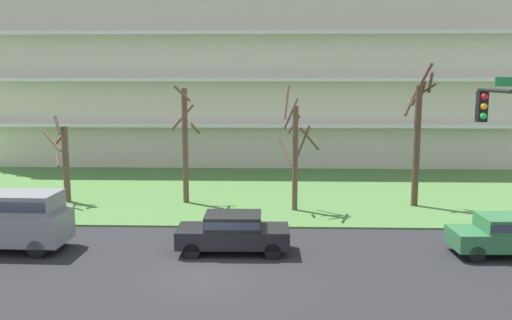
% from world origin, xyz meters
% --- Properties ---
extents(ground, '(160.00, 160.00, 0.00)m').
position_xyz_m(ground, '(0.00, 0.00, 0.00)').
color(ground, '#232326').
extents(grass_lawn_strip, '(80.00, 16.00, 0.08)m').
position_xyz_m(grass_lawn_strip, '(0.00, 14.00, 0.04)').
color(grass_lawn_strip, '#477238').
rests_on(grass_lawn_strip, ground).
extents(apartment_building, '(41.52, 12.06, 16.72)m').
position_xyz_m(apartment_building, '(0.00, 27.55, 8.36)').
color(apartment_building, beige).
rests_on(apartment_building, ground).
extents(tree_far_left, '(1.36, 1.75, 4.83)m').
position_xyz_m(tree_far_left, '(-9.02, 10.65, 2.39)').
color(tree_far_left, brown).
rests_on(tree_far_left, ground).
extents(tree_left, '(1.64, 1.63, 6.46)m').
position_xyz_m(tree_left, '(-2.37, 10.74, 3.36)').
color(tree_left, brown).
rests_on(tree_left, ground).
extents(tree_center, '(2.14, 2.04, 6.45)m').
position_xyz_m(tree_center, '(3.50, 9.21, 3.15)').
color(tree_center, brown).
rests_on(tree_center, ground).
extents(tree_right, '(1.76, 1.69, 7.63)m').
position_xyz_m(tree_right, '(9.96, 10.42, 3.86)').
color(tree_right, '#4C3828').
rests_on(tree_right, ground).
extents(sedan_black_near_left, '(4.44, 1.89, 1.57)m').
position_xyz_m(sedan_black_near_left, '(0.82, 2.50, 0.87)').
color(sedan_black_near_left, black).
rests_on(sedan_black_near_left, ground).
extents(sedan_green_center_left, '(4.47, 1.97, 1.57)m').
position_xyz_m(sedan_green_center_left, '(11.54, 2.50, 0.87)').
color(sedan_green_center_left, '#2D6B3D').
rests_on(sedan_green_center_left, ground).
extents(van_gray_center_right, '(5.25, 2.14, 2.36)m').
position_xyz_m(van_gray_center_right, '(-8.46, 2.50, 1.40)').
color(van_gray_center_right, slate).
rests_on(van_gray_center_right, ground).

